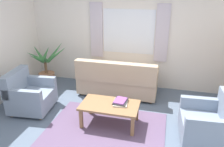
{
  "coord_description": "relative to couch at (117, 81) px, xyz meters",
  "views": [
    {
      "loc": [
        1.01,
        -3.36,
        2.56
      ],
      "look_at": [
        -0.04,
        0.7,
        0.89
      ],
      "focal_mm": 36.06,
      "sensor_mm": 36.0,
      "label": 1
    }
  ],
  "objects": [
    {
      "name": "coffee_table",
      "position": [
        0.15,
        -1.28,
        0.01
      ],
      "size": [
        1.1,
        0.64,
        0.44
      ],
      "color": "olive",
      "rests_on": "ground_plane"
    },
    {
      "name": "potted_plant",
      "position": [
        -2.0,
        0.15,
        0.06
      ],
      "size": [
        1.15,
        1.0,
        1.11
      ],
      "color": "#9E6B4C",
      "rests_on": "ground_plane"
    },
    {
      "name": "book_stack_on_table",
      "position": [
        0.34,
        -1.19,
        0.1
      ],
      "size": [
        0.3,
        0.36,
        0.07
      ],
      "color": "beige",
      "rests_on": "coffee_table"
    },
    {
      "name": "area_rug",
      "position": [
        0.12,
        -1.54,
        -0.36
      ],
      "size": [
        2.2,
        1.77,
        0.01
      ],
      "primitive_type": "cube",
      "color": "#604C6B",
      "rests_on": "ground_plane"
    },
    {
      "name": "couch",
      "position": [
        0.0,
        0.0,
        0.0
      ],
      "size": [
        1.9,
        0.82,
        0.92
      ],
      "rotation": [
        0.0,
        0.0,
        3.14
      ],
      "color": "tan",
      "rests_on": "ground_plane"
    },
    {
      "name": "wall_back",
      "position": [
        0.12,
        0.72,
        0.93
      ],
      "size": [
        5.32,
        0.12,
        2.6
      ],
      "primitive_type": "cube",
      "color": "silver",
      "rests_on": "ground_plane"
    },
    {
      "name": "ground_plane",
      "position": [
        0.12,
        -1.54,
        -0.37
      ],
      "size": [
        6.24,
        6.24,
        0.0
      ],
      "primitive_type": "plane",
      "color": "slate"
    },
    {
      "name": "armchair_right",
      "position": [
        1.93,
        -1.33,
        -0.01
      ],
      "size": [
        0.87,
        0.89,
        0.88
      ],
      "rotation": [
        0.0,
        0.0,
        -1.51
      ],
      "color": "gray",
      "rests_on": "ground_plane"
    },
    {
      "name": "armchair_left",
      "position": [
        -1.67,
        -1.17,
        -0.01
      ],
      "size": [
        0.9,
        0.91,
        0.88
      ],
      "rotation": [
        0.0,
        0.0,
        1.67
      ],
      "color": "gray",
      "rests_on": "ground_plane"
    },
    {
      "name": "window_with_curtains",
      "position": [
        0.12,
        0.64,
        1.08
      ],
      "size": [
        1.98,
        0.07,
        1.4
      ],
      "color": "white"
    }
  ]
}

